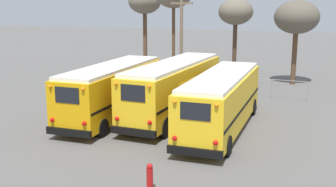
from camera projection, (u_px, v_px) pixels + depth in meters
name	position (u px, v px, depth m)	size (l,w,h in m)	color
ground_plane	(168.00, 121.00, 24.40)	(160.00, 160.00, 0.00)	#5B5956
school_bus_0	(113.00, 90.00, 24.77)	(2.69, 9.80, 3.15)	#E5A00C
school_bus_1	(174.00, 87.00, 24.99)	(2.87, 10.72, 3.30)	yellow
school_bus_2	(222.00, 100.00, 22.34)	(2.68, 10.39, 3.05)	yellow
utility_pole	(181.00, 38.00, 33.06)	(1.80, 0.25, 7.58)	#75604C
bare_tree_1	(236.00, 13.00, 37.28)	(3.07, 3.07, 7.07)	#473323
bare_tree_2	(297.00, 18.00, 34.27)	(3.63, 3.63, 6.92)	brown
bare_tree_3	(145.00, 3.00, 39.16)	(3.04, 3.04, 7.96)	brown
fence_line	(206.00, 81.00, 31.47)	(14.65, 0.06, 1.42)	#939399
fire_hydrant	(150.00, 177.00, 15.32)	(0.24, 0.24, 1.03)	#B21414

